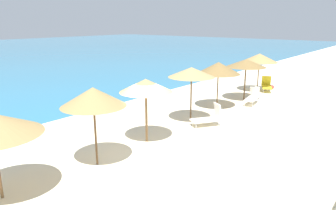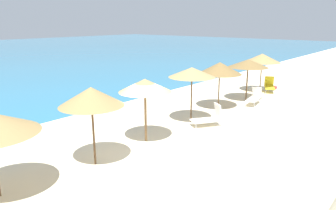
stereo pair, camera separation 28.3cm
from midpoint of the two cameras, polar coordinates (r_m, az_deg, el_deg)
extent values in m
plane|color=beige|center=(12.93, -2.71, -7.74)|extent=(160.00, 160.00, 0.00)
cylinder|color=brown|center=(11.43, -12.50, -5.00)|extent=(0.08, 0.08, 2.30)
cone|color=#9E7F4C|center=(11.05, -12.89, 1.50)|extent=(2.23, 2.23, 0.66)
cylinder|color=brown|center=(13.29, -3.44, -1.84)|extent=(0.10, 0.10, 2.30)
cone|color=tan|center=(12.99, -3.52, 3.54)|extent=(2.18, 2.18, 0.54)
cylinder|color=brown|center=(15.88, 4.72, 1.18)|extent=(0.07, 0.07, 2.45)
cone|color=tan|center=(15.63, 4.82, 5.88)|extent=(2.30, 2.30, 0.48)
cylinder|color=brown|center=(18.66, 9.53, 2.66)|extent=(0.07, 0.07, 2.18)
cone|color=olive|center=(18.43, 9.70, 6.54)|extent=(2.51, 2.51, 0.68)
cylinder|color=brown|center=(20.89, 14.34, 3.86)|extent=(0.09, 0.09, 2.29)
cone|color=olive|center=(20.70, 14.56, 7.25)|extent=(2.51, 2.51, 0.50)
cylinder|color=brown|center=(23.79, 16.63, 4.97)|extent=(0.08, 0.08, 2.27)
cone|color=#9E7F4C|center=(23.62, 16.86, 8.06)|extent=(2.57, 2.57, 0.61)
cube|color=yellow|center=(23.98, 18.05, 3.02)|extent=(1.51, 1.20, 0.07)
cube|color=yellow|center=(24.55, 18.00, 4.12)|extent=(0.45, 0.66, 0.70)
cylinder|color=silver|center=(23.43, 17.45, 2.32)|extent=(0.04, 0.04, 0.31)
cylinder|color=silver|center=(23.48, 18.80, 2.24)|extent=(0.04, 0.04, 0.31)
cylinder|color=silver|center=(24.56, 17.26, 2.89)|extent=(0.04, 0.04, 0.31)
cylinder|color=silver|center=(24.61, 18.55, 2.81)|extent=(0.04, 0.04, 0.31)
cube|color=white|center=(15.56, 7.25, -2.72)|extent=(1.54, 1.34, 0.07)
cube|color=white|center=(15.73, 9.50, -1.13)|extent=(0.53, 0.66, 0.78)
cylinder|color=silver|center=(15.64, 4.80, -3.20)|extent=(0.04, 0.04, 0.26)
cylinder|color=silver|center=(15.14, 5.59, -3.84)|extent=(0.04, 0.04, 0.26)
cylinder|color=silver|center=(16.10, 8.77, -2.79)|extent=(0.04, 0.04, 0.26)
cylinder|color=silver|center=(15.62, 9.66, -3.39)|extent=(0.04, 0.04, 0.26)
cube|color=white|center=(20.02, 15.45, 1.02)|extent=(1.58, 0.81, 0.07)
cube|color=white|center=(20.62, 16.04, 2.32)|extent=(0.36, 0.61, 0.65)
cylinder|color=silver|center=(19.53, 14.22, 0.16)|extent=(0.04, 0.04, 0.33)
cylinder|color=silver|center=(19.41, 15.61, -0.03)|extent=(0.04, 0.04, 0.33)
cylinder|color=silver|center=(20.73, 15.23, 0.93)|extent=(0.04, 0.04, 0.33)
cylinder|color=silver|center=(20.61, 16.54, 0.76)|extent=(0.04, 0.04, 0.33)
sphere|color=red|center=(25.17, 18.95, 3.00)|extent=(0.29, 0.29, 0.29)
camera|label=1|loc=(0.14, -89.46, 0.14)|focal=34.01mm
camera|label=2|loc=(0.14, 90.54, -0.14)|focal=34.01mm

